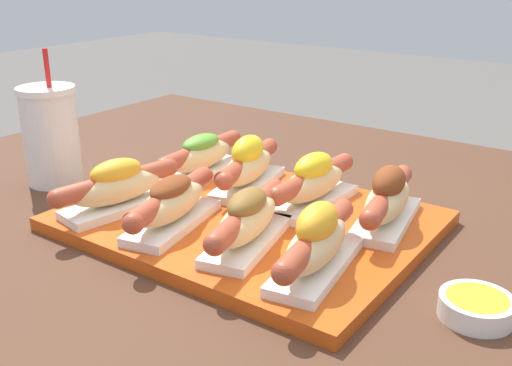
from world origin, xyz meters
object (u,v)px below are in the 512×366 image
Objects in this scene: hot_dog_4 at (201,156)px; hot_dog_5 at (248,165)px; hot_dog_7 at (388,199)px; hot_dog_6 at (313,182)px; serving_tray at (248,220)px; hot_dog_1 at (172,203)px; hot_dog_3 at (316,242)px; sauce_bowl at (476,306)px; hot_dog_2 at (247,220)px; hot_dog_0 at (117,187)px; drink_cup at (51,135)px.

hot_dog_5 is at bearing -1.15° from hot_dog_4.
hot_dog_6 is at bearing -179.51° from hot_dog_7.
serving_tray is 2.35× the size of hot_dog_1.
hot_dog_5 reaches higher than serving_tray.
hot_dog_3 reaches higher than hot_dog_6.
hot_dog_3 is at bearing -58.67° from hot_dog_6.
hot_dog_4 is 0.50m from sauce_bowl.
hot_dog_2 is 0.98× the size of hot_dog_4.
hot_dog_4 is 0.32m from hot_dog_7.
drink_cup reaches higher than hot_dog_0.
hot_dog_2 is 2.59× the size of sauce_bowl.
hot_dog_0 reaches higher than hot_dog_2.
hot_dog_6 is (0.12, -0.00, -0.00)m from hot_dog_5.
drink_cup is at bearing 166.70° from hot_dog_0.
hot_dog_0 is (-0.16, -0.09, 0.04)m from serving_tray.
hot_dog_5 reaches higher than hot_dog_0.
hot_dog_3 reaches higher than hot_dog_1.
hot_dog_5 is 0.91× the size of drink_cup.
sauce_bowl is at bearing 5.40° from hot_dog_0.
hot_dog_3 is 0.52m from drink_cup.
hot_dog_6 is at bearing 89.69° from hot_dog_2.
drink_cup reaches higher than hot_dog_6.
sauce_bowl reaches higher than serving_tray.
hot_dog_3 is 1.00× the size of hot_dog_7.
hot_dog_1 is 0.21m from hot_dog_3.
sauce_bowl is (0.17, 0.04, -0.04)m from hot_dog_3.
hot_dog_1 is 0.91× the size of drink_cup.
hot_dog_6 is (-0.10, 0.16, -0.00)m from hot_dog_3.
hot_dog_0 is at bearing -174.60° from sauce_bowl.
hot_dog_6 is at bearing 56.21° from hot_dog_1.
hot_dog_3 is (0.31, 0.01, 0.00)m from hot_dog_0.
hot_dog_3 is at bearing -4.66° from hot_dog_2.
hot_dog_2 is at bearing -37.57° from hot_dog_4.
hot_dog_7 is at bearing -0.46° from hot_dog_5.
hot_dog_5 is at bearing 22.67° from drink_cup.
drink_cup is at bearing -148.36° from hot_dog_4.
hot_dog_2 is at bearing 175.34° from hot_dog_3.
hot_dog_5 is at bearing 161.50° from sauce_bowl.
hot_dog_0 is 0.99× the size of hot_dog_4.
hot_dog_3 reaches higher than hot_dog_4.
hot_dog_6 is at bearing 38.90° from hot_dog_0.
hot_dog_3 reaches higher than hot_dog_0.
hot_dog_3 is at bearing 1.28° from hot_dog_0.
drink_cup reaches higher than hot_dog_1.
hot_dog_5 reaches higher than hot_dog_3.
drink_cup is at bearing 175.42° from hot_dog_3.
serving_tray is 2.34× the size of hot_dog_7.
hot_dog_2 is 0.98× the size of hot_dog_6.
hot_dog_6 reaches higher than hot_dog_1.
hot_dog_0 is 1.00× the size of hot_dog_3.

